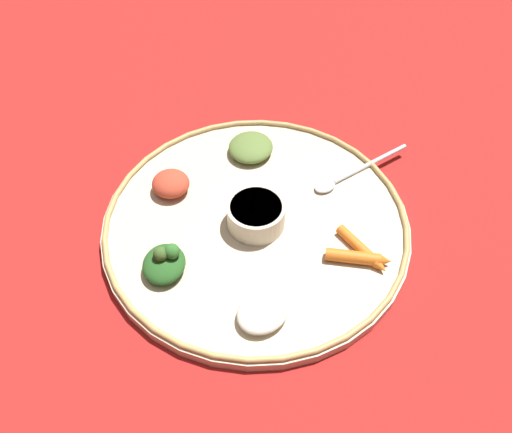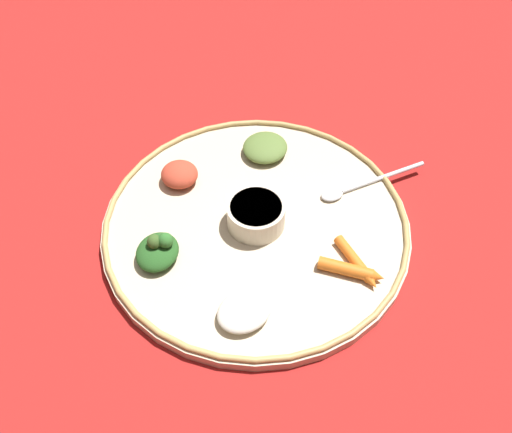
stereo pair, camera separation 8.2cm
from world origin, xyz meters
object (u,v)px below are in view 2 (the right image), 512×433
(greens_pile, at_px, (158,250))
(spoon, at_px, (357,186))
(carrot_near_spoon, at_px, (350,270))
(center_bowl, at_px, (256,214))
(carrot_outer, at_px, (356,262))

(greens_pile, bearing_deg, spoon, 125.83)
(greens_pile, distance_m, carrot_near_spoon, 0.26)
(center_bowl, xyz_separation_m, spoon, (-0.10, 0.13, -0.02))
(center_bowl, bearing_deg, greens_pile, -54.21)
(center_bowl, height_order, carrot_outer, center_bowl)
(center_bowl, height_order, carrot_near_spoon, center_bowl)
(center_bowl, bearing_deg, spoon, 125.87)
(greens_pile, bearing_deg, center_bowl, 125.79)
(center_bowl, bearing_deg, carrot_near_spoon, 66.63)
(carrot_outer, bearing_deg, center_bowl, -106.87)
(spoon, distance_m, greens_pile, 0.31)
(carrot_outer, bearing_deg, carrot_near_spoon, -23.00)
(greens_pile, relative_size, carrot_outer, 0.88)
(center_bowl, relative_size, carrot_outer, 1.04)
(carrot_near_spoon, height_order, carrot_outer, carrot_near_spoon)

